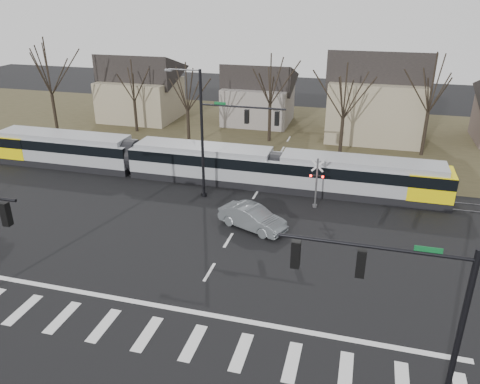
# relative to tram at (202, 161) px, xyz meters

# --- Properties ---
(ground) EXTENTS (140.00, 140.00, 0.00)m
(ground) POSITION_rel_tram_xyz_m (5.41, -16.00, -1.71)
(ground) COLOR black
(grass_verge) EXTENTS (140.00, 28.00, 0.01)m
(grass_verge) POSITION_rel_tram_xyz_m (5.41, 16.00, -1.70)
(grass_verge) COLOR #38331E
(grass_verge) RESTS_ON ground
(crosswalk) EXTENTS (27.00, 2.60, 0.01)m
(crosswalk) POSITION_rel_tram_xyz_m (5.41, -20.00, -1.70)
(crosswalk) COLOR silver
(crosswalk) RESTS_ON ground
(stop_line) EXTENTS (28.00, 0.35, 0.01)m
(stop_line) POSITION_rel_tram_xyz_m (5.41, -17.80, -1.70)
(stop_line) COLOR silver
(stop_line) RESTS_ON ground
(lane_dashes) EXTENTS (0.18, 30.00, 0.01)m
(lane_dashes) POSITION_rel_tram_xyz_m (5.41, -0.00, -1.70)
(lane_dashes) COLOR silver
(lane_dashes) RESTS_ON ground
(rail_pair) EXTENTS (90.00, 1.52, 0.06)m
(rail_pair) POSITION_rel_tram_xyz_m (5.41, -0.20, -1.68)
(rail_pair) COLOR #59595E
(rail_pair) RESTS_ON ground
(tram) EXTENTS (41.39, 3.07, 3.14)m
(tram) POSITION_rel_tram_xyz_m (0.00, 0.00, 0.00)
(tram) COLOR gray
(tram) RESTS_ON ground
(sedan) EXTENTS (5.29, 6.23, 1.65)m
(sedan) POSITION_rel_tram_xyz_m (6.56, -7.87, -0.89)
(sedan) COLOR #5B6064
(sedan) RESTS_ON ground
(signal_pole_near_right) EXTENTS (6.72, 0.44, 8.00)m
(signal_pole_near_right) POSITION_rel_tram_xyz_m (15.53, -22.00, 3.46)
(signal_pole_near_right) COLOR black
(signal_pole_near_right) RESTS_ON ground
(signal_pole_far) EXTENTS (9.28, 0.44, 10.20)m
(signal_pole_far) POSITION_rel_tram_xyz_m (3.00, -3.50, 3.99)
(signal_pole_far) COLOR black
(signal_pole_far) RESTS_ON ground
(rail_crossing_signal) EXTENTS (1.08, 0.36, 4.00)m
(rail_crossing_signal) POSITION_rel_tram_xyz_m (10.41, -3.21, 0.18)
(rail_crossing_signal) COLOR #59595B
(rail_crossing_signal) RESTS_ON ground
(tree_row) EXTENTS (59.20, 7.20, 10.00)m
(tree_row) POSITION_rel_tram_xyz_m (7.41, 10.00, 3.29)
(tree_row) COLOR black
(tree_row) RESTS_ON ground
(house_a) EXTENTS (9.72, 8.64, 8.60)m
(house_a) POSITION_rel_tram_xyz_m (-14.59, 18.00, 2.75)
(house_a) COLOR gray
(house_a) RESTS_ON ground
(house_b) EXTENTS (8.64, 7.56, 7.65)m
(house_b) POSITION_rel_tram_xyz_m (0.41, 20.00, 2.26)
(house_b) COLOR gray
(house_b) RESTS_ON ground
(house_c) EXTENTS (10.80, 8.64, 10.10)m
(house_c) POSITION_rel_tram_xyz_m (14.41, 17.00, 3.52)
(house_c) COLOR gray
(house_c) RESTS_ON ground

